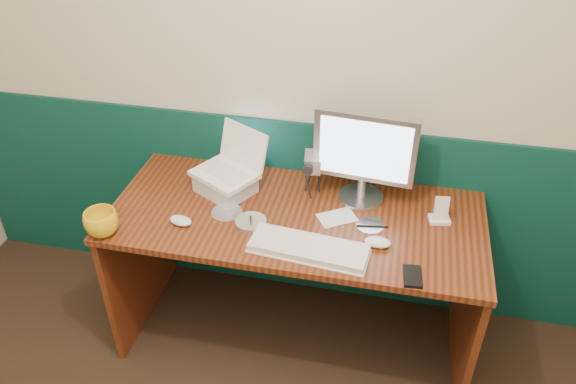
% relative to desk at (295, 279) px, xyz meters
% --- Properties ---
extents(back_wall, '(3.50, 0.04, 2.50)m').
position_rel_desk_xyz_m(back_wall, '(-0.12, 0.37, 0.88)').
color(back_wall, beige).
rests_on(back_wall, ground).
extents(wainscot, '(3.48, 0.02, 1.00)m').
position_rel_desk_xyz_m(wainscot, '(-0.12, 0.36, 0.12)').
color(wainscot, '#07342F').
rests_on(wainscot, ground).
extents(desk, '(1.60, 0.70, 0.75)m').
position_rel_desk_xyz_m(desk, '(0.00, 0.00, 0.00)').
color(desk, '#3E1D0B').
rests_on(desk, ground).
extents(laptop_riser, '(0.30, 0.28, 0.08)m').
position_rel_desk_xyz_m(laptop_riser, '(-0.34, 0.10, 0.41)').
color(laptop_riser, silver).
rests_on(laptop_riser, desk).
extents(laptop, '(0.33, 0.31, 0.22)m').
position_rel_desk_xyz_m(laptop, '(-0.34, 0.10, 0.56)').
color(laptop, white).
rests_on(laptop, laptop_riser).
extents(monitor, '(0.44, 0.16, 0.43)m').
position_rel_desk_xyz_m(monitor, '(0.26, 0.18, 0.59)').
color(monitor, '#ACABB0').
rests_on(monitor, desk).
extents(keyboard, '(0.47, 0.20, 0.03)m').
position_rel_desk_xyz_m(keyboard, '(0.10, -0.22, 0.39)').
color(keyboard, silver).
rests_on(keyboard, desk).
extents(mouse_right, '(0.11, 0.07, 0.04)m').
position_rel_desk_xyz_m(mouse_right, '(0.36, -0.13, 0.39)').
color(mouse_right, white).
rests_on(mouse_right, desk).
extents(mouse_left, '(0.11, 0.08, 0.03)m').
position_rel_desk_xyz_m(mouse_left, '(-0.45, -0.16, 0.39)').
color(mouse_left, silver).
rests_on(mouse_left, desk).
extents(mug, '(0.16, 0.16, 0.11)m').
position_rel_desk_xyz_m(mug, '(-0.74, -0.29, 0.43)').
color(mug, yellow).
rests_on(mug, desk).
extents(camcorder, '(0.11, 0.15, 0.20)m').
position_rel_desk_xyz_m(camcorder, '(0.04, 0.17, 0.48)').
color(camcorder, '#B6B6BB').
rests_on(camcorder, desk).
extents(cd_spindle, '(0.13, 0.13, 0.03)m').
position_rel_desk_xyz_m(cd_spindle, '(-0.17, -0.11, 0.39)').
color(cd_spindle, silver).
rests_on(cd_spindle, desk).
extents(cd_loose_a, '(0.13, 0.13, 0.00)m').
position_rel_desk_xyz_m(cd_loose_a, '(-0.29, -0.05, 0.38)').
color(cd_loose_a, silver).
rests_on(cd_loose_a, desk).
extents(cd_loose_b, '(0.12, 0.12, 0.00)m').
position_rel_desk_xyz_m(cd_loose_b, '(0.32, -0.00, 0.38)').
color(cd_loose_b, silver).
rests_on(cd_loose_b, desk).
extents(pen, '(0.13, 0.03, 0.01)m').
position_rel_desk_xyz_m(pen, '(0.33, -0.02, 0.38)').
color(pen, black).
rests_on(pen, desk).
extents(papers, '(0.19, 0.17, 0.00)m').
position_rel_desk_xyz_m(papers, '(0.18, 0.01, 0.38)').
color(papers, silver).
rests_on(papers, desk).
extents(dock, '(0.10, 0.08, 0.02)m').
position_rel_desk_xyz_m(dock, '(0.60, 0.09, 0.38)').
color(dock, white).
rests_on(dock, desk).
extents(music_player, '(0.06, 0.04, 0.10)m').
position_rel_desk_xyz_m(music_player, '(0.60, 0.09, 0.44)').
color(music_player, white).
rests_on(music_player, dock).
extents(pda, '(0.08, 0.12, 0.01)m').
position_rel_desk_xyz_m(pda, '(0.50, -0.29, 0.38)').
color(pda, black).
rests_on(pda, desk).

